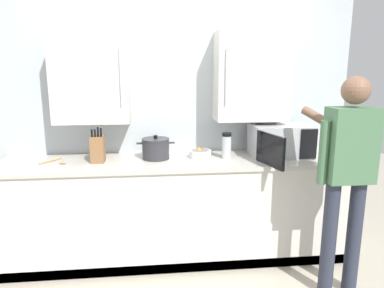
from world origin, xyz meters
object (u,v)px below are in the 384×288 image
Objects in this scene: microwave_oven at (278,141)px; person_figure at (347,169)px; stock_pot at (156,149)px; wooden_spoon at (56,162)px; knife_block at (98,149)px; fruit_bowl at (200,153)px; thermos_flask at (227,146)px.

person_figure is (0.27, -0.72, -0.07)m from microwave_oven.
stock_pot is at bearing 179.15° from microwave_oven.
stock_pot is 1.58m from person_figure.
stock_pot reaches higher than wooden_spoon.
person_figure is at bearing -19.74° from knife_block.
wooden_spoon is at bearing -177.92° from fruit_bowl.
wooden_spoon is (-1.50, -0.00, -0.11)m from thermos_flask.
stock_pot is at bearing 152.15° from person_figure.
microwave_oven is 1.13m from stock_pot.
microwave_oven is at bearing 1.41° from knife_block.
knife_block reaches higher than fruit_bowl.
person_figure is (1.40, -0.74, -0.02)m from stock_pot.
knife_block is 0.19× the size of person_figure.
microwave_oven is 2.16× the size of stock_pot.
knife_block is at bearing -179.87° from thermos_flask.
stock_pot is at bearing 6.49° from knife_block.
microwave_oven reaches higher than fruit_bowl.
knife_block is (-1.63, -0.04, -0.03)m from microwave_oven.
person_figure reaches higher than wooden_spoon.
fruit_bowl is 1.26m from wooden_spoon.
knife_block is at bearing -178.59° from microwave_oven.
person_figure is (1.90, -0.68, -0.04)m from knife_block.
microwave_oven is 3.15× the size of wooden_spoon.
fruit_bowl is 0.85× the size of thermos_flask.
stock_pot is (-0.64, 0.05, -0.03)m from thermos_flask.
fruit_bowl is 0.41m from stock_pot.
fruit_bowl is 0.58× the size of stock_pot.
microwave_oven reaches higher than wooden_spoon.
knife_block reaches higher than wooden_spoon.
microwave_oven is at bearing 4.39° from thermos_flask.
stock_pot is 0.20× the size of person_figure.
knife_block is 0.91m from fruit_bowl.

